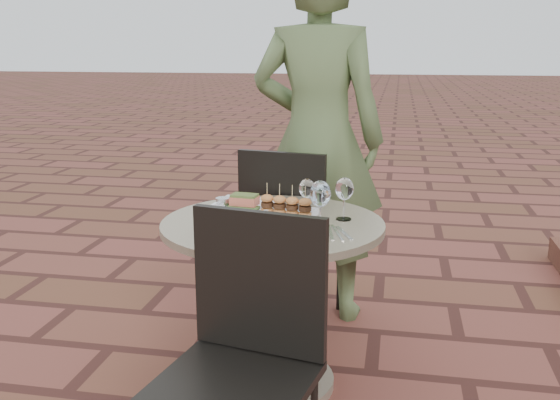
% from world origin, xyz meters
% --- Properties ---
extents(ground, '(60.00, 60.00, 0.00)m').
position_xyz_m(ground, '(0.00, 0.00, 0.00)').
color(ground, brown).
rests_on(ground, ground).
extents(cafe_table, '(0.90, 0.90, 0.73)m').
position_xyz_m(cafe_table, '(0.01, -0.18, 0.48)').
color(cafe_table, gray).
rests_on(cafe_table, ground).
extents(chair_far, '(0.51, 0.51, 0.93)m').
position_xyz_m(chair_far, '(-0.03, 0.42, 0.55)').
color(chair_far, black).
rests_on(chair_far, ground).
extents(chair_near, '(0.52, 0.52, 0.93)m').
position_xyz_m(chair_near, '(0.06, -0.87, 0.55)').
color(chair_near, black).
rests_on(chair_near, ground).
extents(diner, '(0.73, 0.52, 1.90)m').
position_xyz_m(diner, '(0.08, 0.63, 0.95)').
color(diner, '#4B5E33').
rests_on(diner, ground).
extents(plate_salmon, '(0.29, 0.29, 0.07)m').
position_xyz_m(plate_salmon, '(-0.15, -0.03, 0.75)').
color(plate_salmon, white).
rests_on(plate_salmon, cafe_table).
extents(plate_sliders, '(0.25, 0.25, 0.14)m').
position_xyz_m(plate_sliders, '(0.05, -0.11, 0.76)').
color(plate_sliders, white).
rests_on(plate_sliders, cafe_table).
extents(plate_tuna, '(0.36, 0.36, 0.03)m').
position_xyz_m(plate_tuna, '(0.07, -0.42, 0.75)').
color(plate_tuna, white).
rests_on(plate_tuna, cafe_table).
extents(wine_glass_right, '(0.08, 0.08, 0.19)m').
position_xyz_m(wine_glass_right, '(0.21, -0.25, 0.87)').
color(wine_glass_right, white).
rests_on(wine_glass_right, cafe_table).
extents(wine_glass_mid, '(0.07, 0.07, 0.16)m').
position_xyz_m(wine_glass_mid, '(0.13, -0.06, 0.84)').
color(wine_glass_mid, white).
rests_on(wine_glass_mid, cafe_table).
extents(wine_glass_far, '(0.07, 0.07, 0.18)m').
position_xyz_m(wine_glass_far, '(0.29, -0.09, 0.85)').
color(wine_glass_far, white).
rests_on(wine_glass_far, cafe_table).
extents(steel_ramekin, '(0.07, 0.07, 0.05)m').
position_xyz_m(steel_ramekin, '(-0.25, -0.02, 0.75)').
color(steel_ramekin, silver).
rests_on(steel_ramekin, cafe_table).
extents(cutlery_set, '(0.16, 0.23, 0.00)m').
position_xyz_m(cutlery_set, '(0.28, -0.29, 0.73)').
color(cutlery_set, silver).
rests_on(cutlery_set, cafe_table).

